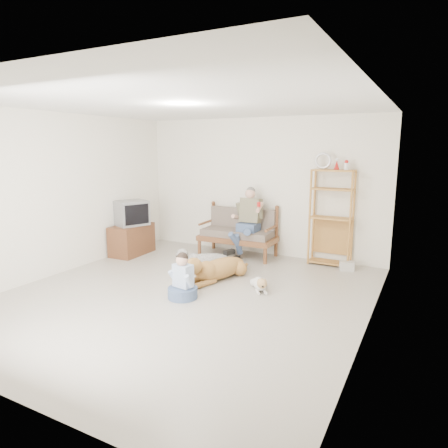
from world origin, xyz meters
The scene contains 16 objects.
floor centered at (0.00, 0.00, 0.00)m, with size 5.50×5.50×0.00m, color beige.
ceiling centered at (0.00, 0.00, 2.70)m, with size 5.50×5.50×0.00m, color white.
wall_back centered at (0.00, 2.75, 1.35)m, with size 5.00×5.00×0.00m, color white.
wall_left centered at (-2.50, 0.00, 1.35)m, with size 5.50×5.50×0.00m, color white.
wall_right centered at (2.50, 0.00, 1.35)m, with size 5.50×5.50×0.00m, color white.
loveseat centered at (-0.28, 2.39, 0.49)m, with size 1.51×0.73×0.95m.
man centered at (-0.06, 2.18, 0.63)m, with size 0.52×0.75×1.21m.
etagere centered at (1.48, 2.55, 0.89)m, with size 0.77×0.34×2.04m.
book_stack centered at (1.84, 2.35, 0.08)m, with size 0.25×0.18×0.16m, color silver.
tv_stand centered at (-2.23, 1.44, 0.30)m, with size 0.53×0.92×0.60m.
crt_tv centered at (-2.19, 1.44, 0.84)m, with size 0.66×0.72×0.49m.
wall_outlet centered at (-1.25, 2.73, 0.30)m, with size 0.12×0.02×0.08m, color white.
golden_retriever centered at (0.05, 0.81, 0.19)m, with size 0.67×1.50×0.46m.
shaggy_dog centered at (-0.52, 1.34, 0.14)m, with size 0.98×0.78×0.35m.
terrier centered at (0.88, 0.71, 0.10)m, with size 0.40×0.55×0.24m.
child centered at (0.02, -0.09, 0.24)m, with size 0.43×0.43×0.67m.
Camera 1 is at (3.06, -4.62, 2.12)m, focal length 32.00 mm.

